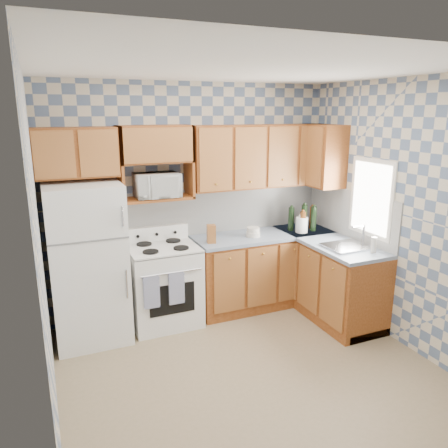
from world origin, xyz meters
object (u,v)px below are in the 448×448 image
(stove_body, at_px, (164,286))
(electric_kettle, at_px, (302,225))
(refrigerator, at_px, (88,264))
(microwave, at_px, (157,185))

(stove_body, relative_size, electric_kettle, 4.77)
(refrigerator, relative_size, electric_kettle, 8.90)
(stove_body, height_order, electric_kettle, electric_kettle)
(microwave, bearing_deg, refrigerator, -168.89)
(stove_body, xyz_separation_m, microwave, (0.00, 0.15, 1.13))
(stove_body, xyz_separation_m, electric_kettle, (1.74, -0.10, 0.56))
(refrigerator, height_order, stove_body, refrigerator)
(stove_body, bearing_deg, refrigerator, -178.22)
(microwave, bearing_deg, stove_body, -91.57)
(refrigerator, distance_m, microwave, 1.11)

